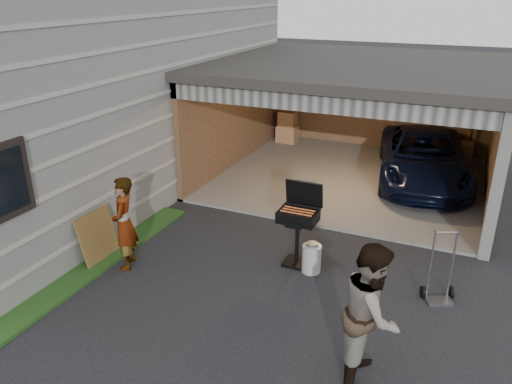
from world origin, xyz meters
TOP-DOWN VIEW (x-y plane):
  - ground at (0.00, 0.00)m, footprint 80.00×80.00m
  - house at (-6.00, 4.00)m, footprint 7.00×11.00m
  - groundcover_strip at (-2.25, -1.00)m, footprint 0.50×8.00m
  - garage at (0.76, 6.79)m, footprint 6.80×6.30m
  - minivan at (2.39, 6.90)m, footprint 2.77×4.67m
  - woman at (-1.75, 0.75)m, footprint 0.61×0.71m
  - man at (2.60, -0.20)m, footprint 0.80×0.98m
  - bbq_grill at (0.90, 2.04)m, footprint 0.65×0.57m
  - propane_tank at (1.21, 1.87)m, footprint 0.42×0.42m
  - plywood_panel at (-2.34, 0.72)m, footprint 0.23×0.82m
  - hand_truck at (3.27, 1.87)m, footprint 0.53×0.49m

SIDE VIEW (x-z plane):
  - ground at x=0.00m, z-range 0.00..0.00m
  - groundcover_strip at x=-2.25m, z-range 0.00..0.06m
  - hand_truck at x=3.27m, z-range -0.36..0.81m
  - propane_tank at x=1.21m, z-range 0.00..0.49m
  - plywood_panel at x=-2.34m, z-range 0.00..0.90m
  - minivan at x=2.39m, z-range 0.00..1.22m
  - woman at x=-1.75m, z-range 0.00..1.64m
  - bbq_grill at x=0.90m, z-range 0.14..1.59m
  - man at x=2.60m, z-range 0.00..1.84m
  - garage at x=0.76m, z-range 0.42..3.32m
  - house at x=-6.00m, z-range 0.00..5.50m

